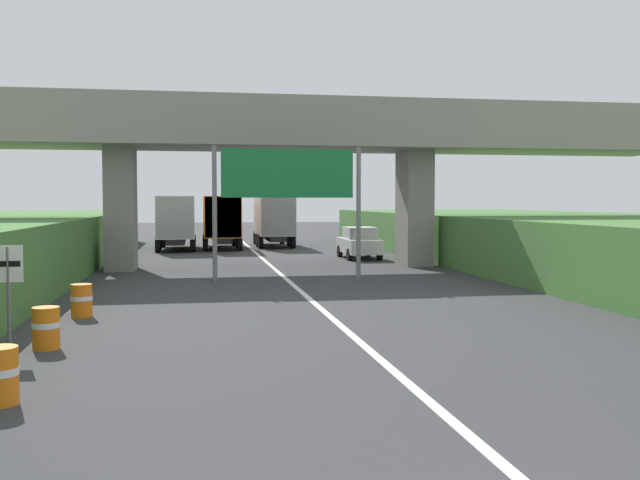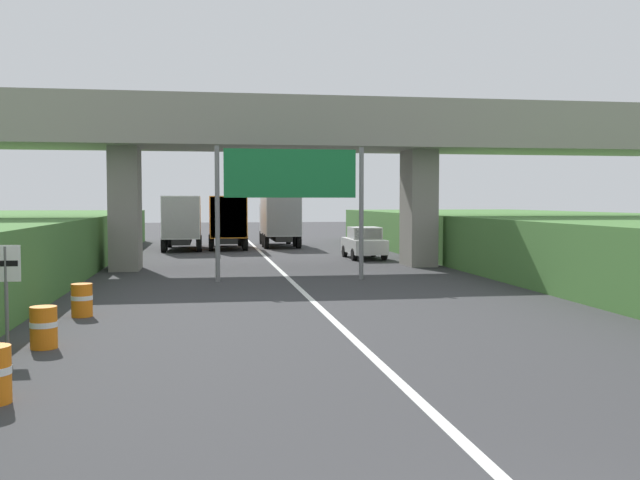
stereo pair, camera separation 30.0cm
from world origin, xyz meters
The scene contains 11 objects.
lane_centre_stripe centered at (0.00, 22.87, 0.00)m, with size 0.20×85.75×0.01m, color white.
overpass_bridge centered at (0.00, 28.59, 5.86)m, with size 40.00×4.80×7.77m.
overhead_highway_sign centered at (0.00, 23.07, 3.88)m, with size 5.88×0.18×5.27m.
speed_limit_sign centered at (-7.40, 10.72, 1.48)m, with size 0.60×0.08×2.23m.
truck_black centered at (-4.78, 41.84, 1.93)m, with size 2.44×7.30×3.44m.
truck_orange centered at (-1.91, 42.58, 1.93)m, with size 2.44×7.30×3.44m.
truck_silver centered at (1.69, 44.20, 1.93)m, with size 2.44×7.30×3.44m.
car_white centered at (5.21, 33.08, 0.86)m, with size 1.86×4.10×1.72m.
construction_barrel_0 centered at (-6.58, 6.75, 0.46)m, with size 0.57×0.57×0.90m.
construction_barrel_1 centered at (-6.73, 10.97, 0.46)m, with size 0.57×0.57×0.90m.
construction_barrel_2 centered at (-6.64, 15.18, 0.46)m, with size 0.57×0.57×0.90m.
Camera 1 is at (-3.59, -4.80, 3.15)m, focal length 40.11 mm.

